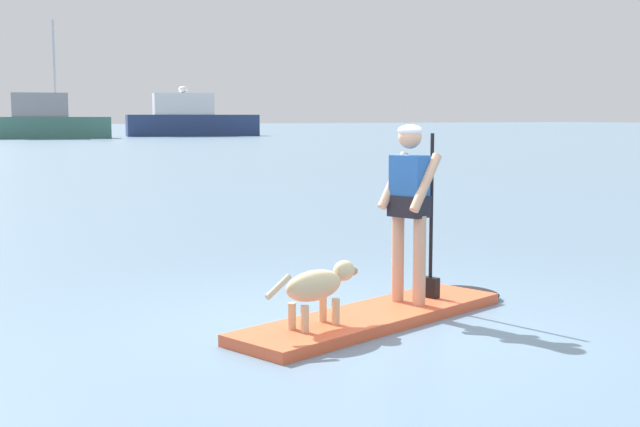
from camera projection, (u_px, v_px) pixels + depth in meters
The scene contains 6 objects.
ground_plane at pixel (373, 323), 7.71m from camera, with size 400.00×400.00×0.00m, color slate.
paddleboard at pixel (388, 313), 7.86m from camera, with size 3.33×1.68×0.10m.
person_paddler at pixel (410, 200), 7.96m from camera, with size 0.67×0.57×1.69m.
dog at pixel (318, 286), 7.15m from camera, with size 1.06×0.42×0.52m.
moored_boat_outer at pixel (48, 121), 71.18m from camera, with size 10.32×5.09×9.87m.
moored_boat_starboard at pixel (191, 120), 80.11m from camera, with size 12.62×5.11×4.67m.
Camera 1 is at (-4.03, -6.39, 1.87)m, focal length 47.60 mm.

